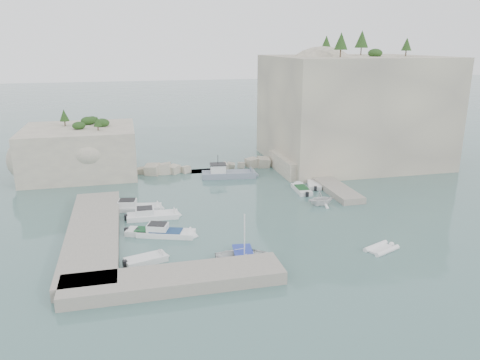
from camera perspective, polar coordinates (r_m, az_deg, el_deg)
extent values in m
plane|color=#496E6A|center=(52.41, 1.56, -4.96)|extent=(400.00, 400.00, 0.00)
cube|color=beige|center=(79.43, 13.48, 8.34)|extent=(26.00, 22.00, 17.00)
cube|color=beige|center=(72.27, 7.79, 1.99)|extent=(8.00, 10.00, 2.50)
cube|color=beige|center=(74.05, -18.89, 3.39)|extent=(16.00, 14.00, 7.00)
cube|color=#9E9689|center=(49.82, -17.46, -6.26)|extent=(5.00, 24.00, 1.10)
cube|color=#9E9689|center=(39.34, -7.96, -11.93)|extent=(18.00, 4.00, 1.10)
cube|color=#9E9689|center=(65.60, 10.69, -0.42)|extent=(3.00, 16.00, 0.80)
cube|color=beige|center=(72.45, -3.77, 1.70)|extent=(28.00, 3.00, 1.40)
imported|color=white|center=(43.34, 0.54, -9.76)|extent=(5.69, 4.35, 1.10)
imported|color=white|center=(58.12, 9.82, -3.01)|extent=(3.59, 3.15, 1.81)
imported|color=silver|center=(68.15, 7.40, 0.03)|extent=(4.01, 1.75, 1.51)
cylinder|color=white|center=(42.24, 0.55, -6.53)|extent=(0.10, 0.10, 4.20)
cone|color=#1E4219|center=(72.01, 12.23, 16.24)|extent=(1.96, 1.96, 2.45)
cone|color=#1E4219|center=(83.64, 14.63, 16.30)|extent=(2.24, 2.24, 2.80)
cone|color=#1E4219|center=(79.60, 19.66, 15.34)|extent=(1.57, 1.57, 1.96)
cone|color=#1E4219|center=(84.17, 10.49, 16.19)|extent=(1.79, 1.79, 2.24)
cone|color=#1E4219|center=(75.32, -20.66, 7.41)|extent=(1.40, 1.40, 1.75)
cone|color=#1E4219|center=(70.00, -16.99, 6.86)|extent=(1.12, 1.12, 1.40)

